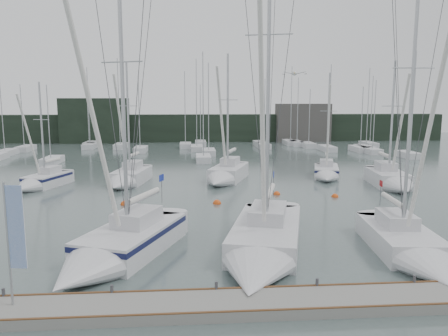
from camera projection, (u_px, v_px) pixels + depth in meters
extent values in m
plane|color=#4D5E5B|center=(252.00, 260.00, 21.18)|extent=(160.00, 160.00, 0.00)
cube|color=slate|center=(271.00, 303.00, 16.23)|extent=(24.00, 2.00, 0.40)
cube|color=black|center=(206.00, 128.00, 81.87)|extent=(90.00, 4.00, 5.00)
cube|color=black|center=(95.00, 121.00, 78.14)|extent=(12.00, 3.00, 8.00)
cube|color=#44423F|center=(303.00, 123.00, 81.12)|extent=(10.00, 3.00, 7.00)
cube|color=silver|center=(197.00, 148.00, 66.81)|extent=(1.80, 4.50, 0.90)
cylinder|color=#A4A7AB|center=(196.00, 103.00, 65.25)|extent=(0.12, 0.12, 12.91)
cube|color=silver|center=(290.00, 143.00, 75.72)|extent=(1.80, 4.50, 0.90)
cylinder|color=#A4A7AB|center=(291.00, 104.00, 74.19)|extent=(0.12, 0.12, 12.50)
cube|color=silver|center=(203.00, 159.00, 54.99)|extent=(1.80, 4.50, 0.90)
cylinder|color=#A4A7AB|center=(203.00, 105.00, 53.45)|extent=(0.12, 0.12, 12.66)
cube|color=silver|center=(7.00, 153.00, 61.03)|extent=(1.80, 4.50, 0.90)
cylinder|color=#A4A7AB|center=(2.00, 109.00, 59.60)|extent=(0.12, 0.12, 11.31)
cube|color=silver|center=(52.00, 161.00, 53.18)|extent=(1.80, 4.50, 0.90)
cylinder|color=#A4A7AB|center=(49.00, 122.00, 51.95)|extent=(0.12, 0.12, 8.67)
cube|color=silver|center=(90.00, 146.00, 69.86)|extent=(1.80, 4.50, 0.90)
cylinder|color=#A4A7AB|center=(88.00, 113.00, 68.55)|extent=(0.12, 0.12, 9.71)
cube|color=silver|center=(327.00, 149.00, 66.36)|extent=(1.80, 4.50, 0.90)
cylinder|color=#A4A7AB|center=(330.00, 106.00, 64.87)|extent=(0.12, 0.12, 12.06)
cube|color=silver|center=(365.00, 148.00, 66.82)|extent=(1.80, 4.50, 0.90)
cylinder|color=#A4A7AB|center=(368.00, 107.00, 65.37)|extent=(0.12, 0.12, 11.55)
cube|color=silver|center=(408.00, 155.00, 58.77)|extent=(1.80, 4.50, 0.90)
cylinder|color=#A4A7AB|center=(413.00, 102.00, 57.19)|extent=(0.12, 0.12, 13.15)
cube|color=silver|center=(121.00, 146.00, 69.66)|extent=(1.80, 4.50, 0.90)
cylinder|color=#A4A7AB|center=(119.00, 102.00, 68.08)|extent=(0.12, 0.12, 13.23)
cube|color=silver|center=(209.00, 152.00, 61.76)|extent=(1.80, 4.50, 0.90)
cylinder|color=#A4A7AB|center=(209.00, 107.00, 60.28)|extent=(0.12, 0.12, 11.90)
cube|color=silver|center=(371.00, 151.00, 63.22)|extent=(1.80, 4.50, 0.90)
cylinder|color=#A4A7AB|center=(374.00, 115.00, 61.91)|extent=(0.12, 0.12, 9.64)
cube|color=silver|center=(264.00, 146.00, 70.23)|extent=(1.80, 4.50, 0.90)
cylinder|color=#A4A7AB|center=(265.00, 112.00, 68.88)|extent=(0.12, 0.12, 10.13)
cube|color=silver|center=(296.00, 144.00, 74.17)|extent=(1.80, 4.50, 0.90)
cylinder|color=#A4A7AB|center=(298.00, 110.00, 72.79)|extent=(0.12, 0.12, 10.53)
cube|color=silver|center=(308.00, 145.00, 71.46)|extent=(1.80, 4.50, 0.90)
cylinder|color=#A4A7AB|center=(309.00, 116.00, 70.24)|extent=(0.12, 0.12, 8.62)
cube|color=silver|center=(141.00, 150.00, 64.92)|extent=(1.80, 4.50, 0.90)
cylinder|color=#A4A7AB|center=(139.00, 112.00, 63.56)|extent=(0.12, 0.12, 10.30)
cube|color=silver|center=(260.00, 144.00, 73.67)|extent=(1.80, 4.50, 0.90)
cylinder|color=#A4A7AB|center=(261.00, 101.00, 72.07)|extent=(0.12, 0.12, 13.39)
cube|color=silver|center=(186.00, 146.00, 70.66)|extent=(1.80, 4.50, 0.90)
cylinder|color=#A4A7AB|center=(185.00, 108.00, 69.22)|extent=(0.12, 0.12, 11.36)
cube|color=silver|center=(359.00, 149.00, 65.77)|extent=(1.80, 4.50, 0.90)
cylinder|color=#A4A7AB|center=(362.00, 117.00, 64.53)|extent=(0.12, 0.12, 8.82)
cube|color=silver|center=(201.00, 143.00, 74.39)|extent=(1.80, 4.50, 0.90)
cylinder|color=#A4A7AB|center=(200.00, 113.00, 73.10)|extent=(0.12, 0.12, 9.44)
cube|color=silver|center=(26.00, 149.00, 66.32)|extent=(1.80, 4.50, 0.90)
cylinder|color=#A4A7AB|center=(22.00, 116.00, 65.05)|extent=(0.12, 0.12, 9.16)
cube|color=silver|center=(91.00, 144.00, 72.84)|extent=(1.80, 4.50, 0.90)
cylinder|color=#A4A7AB|center=(88.00, 105.00, 71.34)|extent=(0.12, 0.12, 12.11)
cube|color=silver|center=(368.00, 145.00, 72.34)|extent=(1.80, 4.50, 0.90)
cylinder|color=#A4A7AB|center=(372.00, 109.00, 70.96)|extent=(0.12, 0.12, 10.71)
cube|color=silver|center=(133.00, 242.00, 22.35)|extent=(5.35, 7.31, 1.61)
cone|color=silver|center=(76.00, 277.00, 17.89)|extent=(3.95, 3.79, 3.11)
cube|color=#BCBCC0|center=(137.00, 217.00, 22.67)|extent=(2.58, 3.10, 0.75)
cylinder|color=#A4A7AB|center=(123.00, 91.00, 20.73)|extent=(0.19, 0.19, 13.61)
cylinder|color=silver|center=(144.00, 196.00, 23.27)|extent=(1.48, 3.12, 0.30)
cube|color=#10143C|center=(132.00, 232.00, 22.27)|extent=(5.38, 7.34, 0.27)
cube|color=navy|center=(161.00, 178.00, 25.25)|extent=(0.23, 0.55, 0.39)
cube|color=silver|center=(267.00, 236.00, 23.36)|extent=(5.31, 8.56, 1.56)
cone|color=silver|center=(254.00, 278.00, 17.84)|extent=(4.11, 4.17, 3.33)
cube|color=#BCBCC0|center=(268.00, 213.00, 23.69)|extent=(2.61, 3.56, 0.73)
cylinder|color=#A4A7AB|center=(268.00, 68.00, 21.46)|extent=(0.19, 0.19, 15.97)
cylinder|color=silver|center=(270.00, 192.00, 24.59)|extent=(1.31, 3.83, 0.29)
cube|color=navy|center=(274.00, 174.00, 27.02)|extent=(0.17, 0.55, 0.37)
cube|color=silver|center=(399.00, 241.00, 22.70)|extent=(3.49, 6.39, 1.42)
cone|color=silver|center=(437.00, 274.00, 18.38)|extent=(3.11, 2.92, 2.85)
cube|color=#BCBCC0|center=(397.00, 219.00, 23.00)|extent=(1.82, 2.60, 0.66)
cylinder|color=#A4A7AB|center=(412.00, 96.00, 21.12)|extent=(0.17, 0.17, 13.44)
cylinder|color=silver|center=(393.00, 200.00, 23.61)|extent=(0.59, 3.00, 0.27)
cube|color=maroon|center=(381.00, 183.00, 25.53)|extent=(0.08, 0.51, 0.34)
cube|color=silver|center=(47.00, 181.00, 39.36)|extent=(3.55, 4.95, 1.37)
cone|color=silver|center=(24.00, 188.00, 36.30)|extent=(2.76, 2.53, 2.28)
cube|color=#BCBCC0|center=(50.00, 170.00, 39.64)|extent=(1.74, 2.09, 0.64)
cylinder|color=#A4A7AB|center=(42.00, 129.00, 38.32)|extent=(0.16, 0.16, 8.14)
cylinder|color=silver|center=(52.00, 160.00, 39.93)|extent=(0.92, 2.15, 0.25)
cube|color=#10143C|center=(47.00, 176.00, 39.29)|extent=(3.58, 4.98, 0.23)
cube|color=silver|center=(131.00, 178.00, 40.97)|extent=(3.45, 5.65, 1.55)
cone|color=silver|center=(118.00, 185.00, 37.26)|extent=(2.93, 2.67, 2.59)
cube|color=#BCBCC0|center=(133.00, 165.00, 41.30)|extent=(1.76, 2.32, 0.72)
cylinder|color=#A4A7AB|center=(128.00, 117.00, 39.72)|extent=(0.19, 0.19, 9.85)
cylinder|color=silver|center=(134.00, 154.00, 41.69)|extent=(0.72, 2.59, 0.29)
cube|color=silver|center=(229.00, 175.00, 42.43)|extent=(4.41, 6.24, 1.67)
cone|color=silver|center=(217.00, 182.00, 38.56)|extent=(3.33, 3.18, 2.68)
cube|color=#BCBCC0|center=(230.00, 161.00, 42.78)|extent=(2.14, 2.63, 0.78)
cylinder|color=#A4A7AB|center=(228.00, 111.00, 41.10)|extent=(0.20, 0.20, 10.59)
cylinder|color=silver|center=(232.00, 150.00, 43.17)|extent=(1.22, 2.72, 0.31)
cube|color=silver|center=(326.00, 173.00, 44.07)|extent=(3.51, 5.09, 1.33)
cone|color=silver|center=(327.00, 178.00, 40.87)|extent=(2.77, 2.55, 2.30)
cube|color=#BCBCC0|center=(326.00, 163.00, 44.35)|extent=(1.73, 2.13, 0.62)
cylinder|color=#A4A7AB|center=(328.00, 120.00, 42.94)|extent=(0.16, 0.16, 9.24)
cylinder|color=silver|center=(327.00, 154.00, 44.70)|extent=(0.87, 2.24, 0.25)
cube|color=#10143C|center=(326.00, 168.00, 44.01)|extent=(3.53, 5.12, 0.22)
cube|color=silver|center=(387.00, 180.00, 39.79)|extent=(3.40, 5.94, 1.62)
cone|color=silver|center=(403.00, 189.00, 35.81)|extent=(2.99, 2.74, 2.71)
cube|color=#BCBCC0|center=(386.00, 166.00, 40.14)|extent=(1.76, 2.43, 0.76)
cylinder|color=#A4A7AB|center=(392.00, 117.00, 38.51)|extent=(0.19, 0.19, 9.76)
cylinder|color=silver|center=(384.00, 155.00, 40.56)|extent=(0.65, 2.77, 0.30)
sphere|color=#D14812|center=(217.00, 204.00, 32.64)|extent=(0.62, 0.62, 0.62)
sphere|color=#D14812|center=(277.00, 195.00, 35.81)|extent=(0.56, 0.56, 0.56)
sphere|color=#D14812|center=(125.00, 205.00, 32.34)|extent=(0.60, 0.60, 0.60)
cylinder|color=#A4A7AB|center=(8.00, 245.00, 15.32)|extent=(0.09, 0.09, 4.49)
cube|color=#1B4CAC|center=(16.00, 227.00, 15.20)|extent=(0.60, 0.12, 2.99)
ellipsoid|color=silver|center=(295.00, 73.00, 21.19)|extent=(0.36, 0.52, 0.21)
cube|color=#989AA0|center=(288.00, 73.00, 21.25)|extent=(0.50, 0.27, 0.12)
cube|color=#989AA0|center=(301.00, 73.00, 21.13)|extent=(0.50, 0.27, 0.12)
sphere|color=#D14812|center=(335.00, 197.00, 34.88)|extent=(0.55, 0.55, 0.55)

